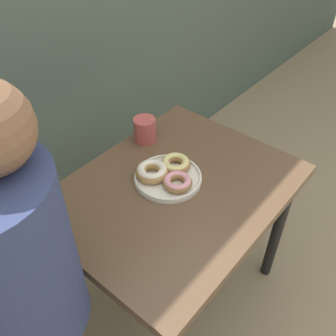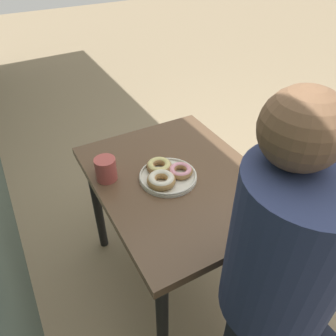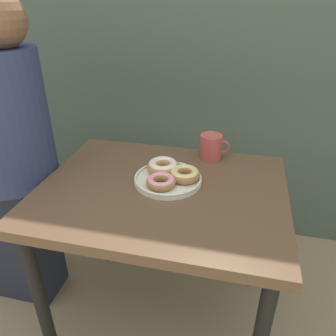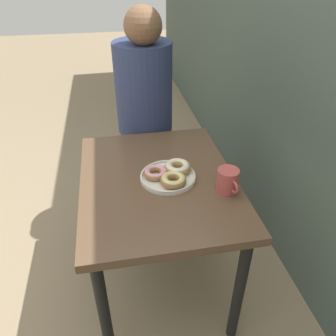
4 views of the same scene
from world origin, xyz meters
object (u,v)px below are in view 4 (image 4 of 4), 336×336
(coffee_mug, at_px, (228,180))
(person_figure, at_px, (144,115))
(dining_table, at_px, (158,194))
(donut_plate, at_px, (170,174))

(coffee_mug, relative_size, person_figure, 0.09)
(coffee_mug, bearing_deg, dining_table, -117.31)
(donut_plate, height_order, person_figure, person_figure)
(dining_table, xyz_separation_m, donut_plate, (0.01, 0.05, 0.12))
(person_figure, bearing_deg, donut_plate, 2.88)
(dining_table, bearing_deg, donut_plate, 74.49)
(donut_plate, xyz_separation_m, person_figure, (-0.67, -0.03, -0.00))
(dining_table, height_order, coffee_mug, coffee_mug)
(dining_table, xyz_separation_m, coffee_mug, (0.15, 0.29, 0.15))
(person_figure, bearing_deg, coffee_mug, 18.47)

